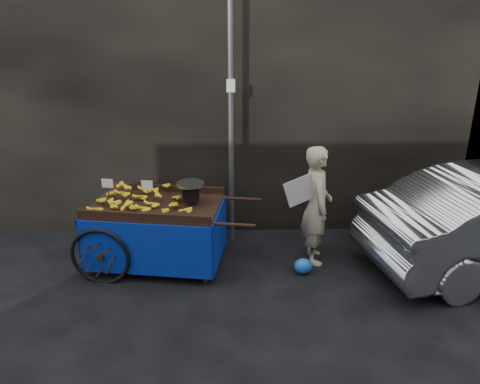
{
  "coord_description": "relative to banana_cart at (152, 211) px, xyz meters",
  "views": [
    {
      "loc": [
        0.24,
        -5.36,
        3.36
      ],
      "look_at": [
        0.41,
        0.5,
        1.1
      ],
      "focal_mm": 35.0,
      "sensor_mm": 36.0,
      "label": 1
    }
  ],
  "objects": [
    {
      "name": "ground",
      "position": [
        0.8,
        -0.57,
        -0.81
      ],
      "size": [
        80.0,
        80.0,
        0.0
      ],
      "primitive_type": "plane",
      "color": "black",
      "rests_on": "ground"
    },
    {
      "name": "building_wall",
      "position": [
        1.2,
        2.03,
        1.69
      ],
      "size": [
        13.5,
        2.0,
        5.0
      ],
      "color": "black",
      "rests_on": "ground"
    },
    {
      "name": "street_pole",
      "position": [
        1.1,
        0.73,
        1.19
      ],
      "size": [
        0.12,
        0.1,
        4.0
      ],
      "color": "slate",
      "rests_on": "ground"
    },
    {
      "name": "banana_cart",
      "position": [
        0.0,
        0.0,
        0.0
      ],
      "size": [
        2.56,
        1.46,
        1.32
      ],
      "rotation": [
        0.0,
        0.0,
        -0.15
      ],
      "color": "black",
      "rests_on": "ground"
    },
    {
      "name": "vendor",
      "position": [
        2.28,
        0.03,
        0.04
      ],
      "size": [
        0.72,
        0.63,
        1.7
      ],
      "rotation": [
        0.0,
        0.0,
        1.55
      ],
      "color": "tan",
      "rests_on": "ground"
    },
    {
      "name": "plastic_bag",
      "position": [
        2.07,
        -0.35,
        -0.7
      ],
      "size": [
        0.25,
        0.2,
        0.22
      ],
      "primitive_type": "ellipsoid",
      "color": "blue",
      "rests_on": "ground"
    }
  ]
}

